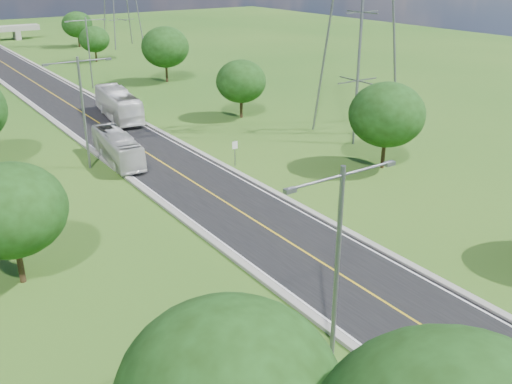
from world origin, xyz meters
TOP-DOWN VIEW (x-y plane):
  - ground at (0.00, 60.00)m, footprint 260.00×260.00m
  - road at (0.00, 66.00)m, footprint 8.00×150.00m
  - curb_left at (-4.25, 66.00)m, footprint 0.50×150.00m
  - curb_right at (4.25, 66.00)m, footprint 0.50×150.00m
  - speed_limit_sign at (5.20, 37.98)m, footprint 0.55×0.09m
  - streetlight_near_left at (-6.00, 12.00)m, footprint 5.90×0.25m
  - streetlight_mid_left at (-6.00, 45.00)m, footprint 5.90×0.25m
  - streetlight_far_right at (6.00, 78.00)m, footprint 5.90×0.25m
  - tree_lb at (-16.00, 28.00)m, footprint 6.30×6.30m
  - tree_rb at (16.00, 30.00)m, footprint 6.72×6.72m
  - tree_rc at (15.00, 52.00)m, footprint 5.88×5.88m
  - tree_rd at (17.00, 76.00)m, footprint 7.14×7.14m
  - tree_re at (14.50, 100.00)m, footprint 5.46×5.46m
  - tree_rf at (18.00, 120.00)m, footprint 6.30×6.30m
  - bus_outbound at (2.77, 59.77)m, footprint 4.38×12.34m
  - bus_inbound at (-3.20, 45.15)m, footprint 3.25×10.00m

SIDE VIEW (x-z plane):
  - ground at x=0.00m, z-range 0.00..0.00m
  - road at x=0.00m, z-range 0.00..0.06m
  - curb_left at x=-4.25m, z-range 0.00..0.22m
  - curb_right at x=4.25m, z-range 0.00..0.22m
  - bus_inbound at x=-3.20m, z-range 0.06..2.80m
  - speed_limit_sign at x=5.20m, z-range 0.40..2.80m
  - bus_outbound at x=2.77m, z-range 0.06..3.42m
  - tree_re at x=14.50m, z-range 0.85..7.20m
  - tree_rc at x=15.00m, z-range 0.91..7.75m
  - tree_lb at x=-16.00m, z-range 0.98..8.31m
  - tree_rf at x=18.00m, z-range 0.98..8.31m
  - tree_rb at x=16.00m, z-range 1.05..8.86m
  - tree_rd at x=17.00m, z-range 1.11..9.42m
  - streetlight_near_left at x=-6.00m, z-range 0.94..10.94m
  - streetlight_mid_left at x=-6.00m, z-range 0.94..10.94m
  - streetlight_far_right at x=6.00m, z-range 0.94..10.94m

